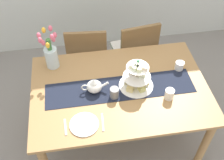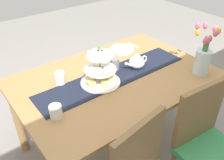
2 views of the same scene
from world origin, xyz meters
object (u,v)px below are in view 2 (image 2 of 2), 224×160
knife_left (110,54)px  cream_jug (56,111)px  chair_left (207,142)px  tiered_cake_stand (100,72)px  teapot (137,62)px  dining_table (115,87)px  fork_left (133,45)px  mug_grey (115,64)px  mug_white_text (60,78)px  tulip_vase (203,56)px  dinner_plate_left (122,49)px

knife_left → cream_jug: bearing=31.7°
chair_left → tiered_cake_stand: (0.37, -0.74, 0.34)m
cream_jug → knife_left: size_ratio=0.50×
teapot → cream_jug: (0.80, 0.14, -0.02)m
teapot → dining_table: bearing=0.0°
fork_left → knife_left: bearing=0.0°
mug_grey → mug_white_text: mug_grey is taller
tulip_vase → fork_left: 0.73m
cream_jug → knife_left: cream_jug is taller
knife_left → mug_white_text: bearing=15.4°
tiered_cake_stand → cream_jug: bearing=18.0°
dining_table → teapot: bearing=180.0°
chair_left → teapot: 0.80m
tiered_cake_stand → teapot: bearing=-179.8°
tiered_cake_stand → dinner_plate_left: size_ratio=1.32×
mug_grey → knife_left: bearing=-118.5°
tulip_vase → dinner_plate_left: size_ratio=1.81×
dinner_plate_left → mug_white_text: (0.73, 0.16, 0.04)m
fork_left → mug_white_text: 0.89m
knife_left → tiered_cake_stand: bearing=44.9°
tiered_cake_stand → knife_left: tiered_cake_stand is taller
dining_table → tulip_vase: size_ratio=3.70×
tiered_cake_stand → teapot: 0.37m
dinner_plate_left → knife_left: bearing=0.0°
chair_left → dinner_plate_left: 1.11m
chair_left → tulip_vase: size_ratio=2.19×
cream_jug → fork_left: bearing=-155.8°
dinner_plate_left → knife_left: (0.14, 0.00, -0.00)m
fork_left → tiered_cake_stand: bearing=28.2°
knife_left → mug_grey: mug_grey is taller
dinner_plate_left → mug_white_text: bearing=12.4°
chair_left → fork_left: (-0.26, -1.08, 0.25)m
chair_left → dinner_plate_left: bearing=-95.9°
dining_table → mug_white_text: bearing=-24.5°
cream_jug → dinner_plate_left: size_ratio=0.37×
tulip_vase → mug_white_text: (0.96, -0.54, -0.10)m
tiered_cake_stand → mug_grey: 0.23m
mug_grey → cream_jug: bearing=20.1°
chair_left → cream_jug: chair_left is taller
tiered_cake_stand → mug_grey: size_ratio=3.20×
dinner_plate_left → mug_white_text: 0.75m
tulip_vase → fork_left: (0.08, -0.70, -0.15)m
tulip_vase → mug_grey: 0.69m
teapot → mug_white_text: teapot is taller
mug_grey → dinner_plate_left: bearing=-138.8°
knife_left → mug_white_text: size_ratio=1.79×
chair_left → knife_left: 1.11m
dining_table → mug_grey: bearing=-125.1°
chair_left → cream_jug: 1.05m
tulip_vase → mug_grey: bearing=-42.4°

